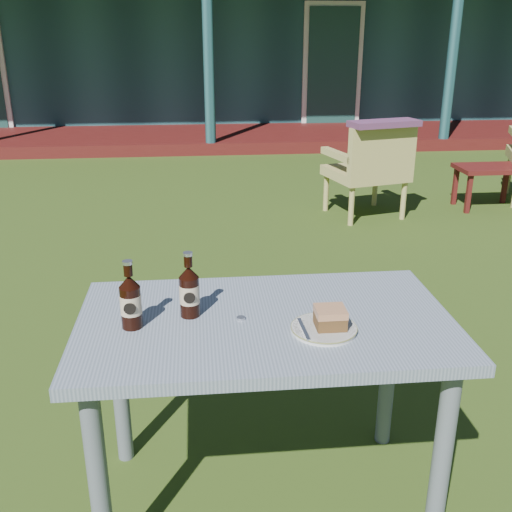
{
  "coord_description": "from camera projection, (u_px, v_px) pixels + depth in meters",
  "views": [
    {
      "loc": [
        -0.2,
        -3.31,
        1.58
      ],
      "look_at": [
        0.0,
        -1.3,
        0.82
      ],
      "focal_mm": 42.0,
      "sensor_mm": 36.0,
      "label": 1
    }
  ],
  "objects": [
    {
      "name": "cafe_table",
      "position": [
        265.0,
        346.0,
        1.95
      ],
      "size": [
        1.2,
        0.7,
        0.72
      ],
      "color": "slate",
      "rests_on": "ground"
    },
    {
      "name": "bottle_cap",
      "position": [
        241.0,
        318.0,
        1.91
      ],
      "size": [
        0.03,
        0.03,
        0.01
      ],
      "primitive_type": "cylinder",
      "color": "silver",
      "rests_on": "cafe_table"
    },
    {
      "name": "plate",
      "position": [
        324.0,
        329.0,
        1.83
      ],
      "size": [
        0.2,
        0.2,
        0.01
      ],
      "color": "silver",
      "rests_on": "cafe_table"
    },
    {
      "name": "fork",
      "position": [
        304.0,
        329.0,
        1.81
      ],
      "size": [
        0.02,
        0.14,
        0.0
      ],
      "primitive_type": "cube",
      "rotation": [
        0.0,
        0.0,
        0.04
      ],
      "color": "silver",
      "rests_on": "plate"
    },
    {
      "name": "side_table",
      "position": [
        490.0,
        172.0,
        5.57
      ],
      "size": [
        0.6,
        0.4,
        0.4
      ],
      "color": "#491311",
      "rests_on": "ground"
    },
    {
      "name": "cola_bottle_near",
      "position": [
        189.0,
        291.0,
        1.9
      ],
      "size": [
        0.06,
        0.07,
        0.22
      ],
      "color": "black",
      "rests_on": "cafe_table"
    },
    {
      "name": "cola_bottle_far",
      "position": [
        131.0,
        301.0,
        1.83
      ],
      "size": [
        0.07,
        0.07,
        0.22
      ],
      "color": "black",
      "rests_on": "cafe_table"
    },
    {
      "name": "floral_throw",
      "position": [
        384.0,
        123.0,
        4.95
      ],
      "size": [
        0.63,
        0.36,
        0.05
      ],
      "primitive_type": "cube",
      "rotation": [
        0.0,
        0.0,
        3.4
      ],
      "color": "#5A3052",
      "rests_on": "armchair_left"
    },
    {
      "name": "cake_slice",
      "position": [
        330.0,
        317.0,
        1.82
      ],
      "size": [
        0.09,
        0.09,
        0.06
      ],
      "color": "#4F3419",
      "rests_on": "plate"
    },
    {
      "name": "armchair_left",
      "position": [
        371.0,
        166.0,
        5.24
      ],
      "size": [
        0.74,
        0.71,
        0.83
      ],
      "color": "tan",
      "rests_on": "ground"
    },
    {
      "name": "ground",
      "position": [
        235.0,
        306.0,
        3.66
      ],
      "size": [
        80.0,
        80.0,
        0.0
      ],
      "primitive_type": "plane",
      "color": "#334916"
    },
    {
      "name": "pavilion",
      "position": [
        202.0,
        28.0,
        11.83
      ],
      "size": [
        15.8,
        8.3,
        3.45
      ],
      "color": "#1C454A",
      "rests_on": "ground"
    }
  ]
}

